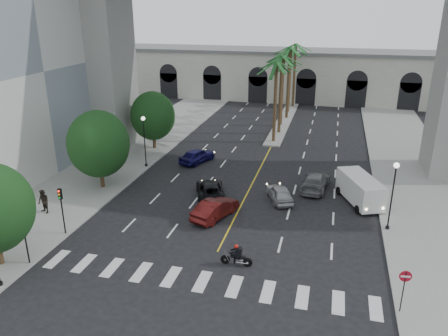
{
  "coord_description": "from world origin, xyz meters",
  "views": [
    {
      "loc": [
        6.82,
        -22.75,
        15.68
      ],
      "look_at": [
        -0.57,
        6.0,
        4.56
      ],
      "focal_mm": 35.0,
      "sensor_mm": 36.0,
      "label": 1
    }
  ],
  "objects_px": {
    "motorcycle_rider": "(237,256)",
    "lamp_post_left_far": "(144,137)",
    "traffic_signal_far": "(61,203)",
    "car_d": "(315,182)",
    "traffic_signal_near": "(24,230)",
    "car_c": "(210,190)",
    "car_a": "(280,193)",
    "car_e": "(197,155)",
    "lamp_post_right": "(393,191)",
    "car_b": "(215,209)",
    "do_not_enter_sign": "(404,283)",
    "pedestrian_b": "(44,202)",
    "cargo_van": "(360,189)",
    "pedestrian_a": "(18,222)"
  },
  "relations": [
    {
      "from": "lamp_post_left_far",
      "to": "pedestrian_a",
      "type": "xyz_separation_m",
      "value": [
        -3.02,
        -15.46,
        -2.1
      ]
    },
    {
      "from": "car_c",
      "to": "car_b",
      "type": "bearing_deg",
      "value": 91.49
    },
    {
      "from": "traffic_signal_near",
      "to": "car_a",
      "type": "relative_size",
      "value": 0.9
    },
    {
      "from": "car_c",
      "to": "car_d",
      "type": "height_order",
      "value": "car_d"
    },
    {
      "from": "traffic_signal_near",
      "to": "cargo_van",
      "type": "height_order",
      "value": "traffic_signal_near"
    },
    {
      "from": "lamp_post_right",
      "to": "car_a",
      "type": "distance_m",
      "value": 9.4
    },
    {
      "from": "traffic_signal_near",
      "to": "car_e",
      "type": "bearing_deg",
      "value": 78.01
    },
    {
      "from": "traffic_signal_far",
      "to": "do_not_enter_sign",
      "type": "relative_size",
      "value": 1.35
    },
    {
      "from": "lamp_post_left_far",
      "to": "car_a",
      "type": "xyz_separation_m",
      "value": [
        14.37,
        -4.7,
        -2.53
      ]
    },
    {
      "from": "traffic_signal_far",
      "to": "car_a",
      "type": "bearing_deg",
      "value": 34.48
    },
    {
      "from": "lamp_post_left_far",
      "to": "car_c",
      "type": "height_order",
      "value": "lamp_post_left_far"
    },
    {
      "from": "car_d",
      "to": "traffic_signal_far",
      "type": "bearing_deg",
      "value": 44.38
    },
    {
      "from": "lamp_post_right",
      "to": "do_not_enter_sign",
      "type": "bearing_deg",
      "value": -91.15
    },
    {
      "from": "car_e",
      "to": "cargo_van",
      "type": "bearing_deg",
      "value": -179.69
    },
    {
      "from": "car_d",
      "to": "pedestrian_a",
      "type": "height_order",
      "value": "pedestrian_a"
    },
    {
      "from": "lamp_post_left_far",
      "to": "car_c",
      "type": "xyz_separation_m",
      "value": [
        8.47,
        -5.52,
        -2.53
      ]
    },
    {
      "from": "car_c",
      "to": "pedestrian_b",
      "type": "relative_size",
      "value": 2.54
    },
    {
      "from": "car_a",
      "to": "do_not_enter_sign",
      "type": "xyz_separation_m",
      "value": [
        8.24,
        -12.92,
        1.27
      ]
    },
    {
      "from": "car_b",
      "to": "car_c",
      "type": "distance_m",
      "value": 3.85
    },
    {
      "from": "traffic_signal_far",
      "to": "car_d",
      "type": "xyz_separation_m",
      "value": [
        17.05,
        13.04,
        -1.77
      ]
    },
    {
      "from": "traffic_signal_near",
      "to": "car_c",
      "type": "bearing_deg",
      "value": 57.19
    },
    {
      "from": "motorcycle_rider",
      "to": "car_c",
      "type": "distance_m",
      "value": 10.75
    },
    {
      "from": "traffic_signal_near",
      "to": "motorcycle_rider",
      "type": "distance_m",
      "value": 13.49
    },
    {
      "from": "traffic_signal_near",
      "to": "car_d",
      "type": "distance_m",
      "value": 24.17
    },
    {
      "from": "pedestrian_b",
      "to": "do_not_enter_sign",
      "type": "relative_size",
      "value": 0.72
    },
    {
      "from": "lamp_post_left_far",
      "to": "traffic_signal_far",
      "type": "bearing_deg",
      "value": -89.6
    },
    {
      "from": "traffic_signal_far",
      "to": "car_d",
      "type": "distance_m",
      "value": 21.54
    },
    {
      "from": "pedestrian_b",
      "to": "do_not_enter_sign",
      "type": "height_order",
      "value": "do_not_enter_sign"
    },
    {
      "from": "traffic_signal_far",
      "to": "cargo_van",
      "type": "distance_m",
      "value": 23.56
    },
    {
      "from": "car_d",
      "to": "car_e",
      "type": "bearing_deg",
      "value": -11.68
    },
    {
      "from": "car_e",
      "to": "pedestrian_a",
      "type": "distance_m",
      "value": 19.78
    },
    {
      "from": "lamp_post_right",
      "to": "car_d",
      "type": "relative_size",
      "value": 1.04
    },
    {
      "from": "car_d",
      "to": "pedestrian_a",
      "type": "relative_size",
      "value": 2.63
    },
    {
      "from": "motorcycle_rider",
      "to": "do_not_enter_sign",
      "type": "distance_m",
      "value": 9.92
    },
    {
      "from": "car_e",
      "to": "do_not_enter_sign",
      "type": "height_order",
      "value": "do_not_enter_sign"
    },
    {
      "from": "do_not_enter_sign",
      "to": "motorcycle_rider",
      "type": "bearing_deg",
      "value": 158.85
    },
    {
      "from": "motorcycle_rider",
      "to": "pedestrian_b",
      "type": "xyz_separation_m",
      "value": [
        -16.43,
        3.24,
        0.45
      ]
    },
    {
      "from": "lamp_post_right",
      "to": "car_a",
      "type": "bearing_deg",
      "value": 158.62
    },
    {
      "from": "motorcycle_rider",
      "to": "do_not_enter_sign",
      "type": "xyz_separation_m",
      "value": [
        9.55,
        -2.38,
        1.28
      ]
    },
    {
      "from": "car_d",
      "to": "car_c",
      "type": "bearing_deg",
      "value": 32.03
    },
    {
      "from": "lamp_post_right",
      "to": "car_b",
      "type": "distance_m",
      "value": 13.18
    },
    {
      "from": "traffic_signal_far",
      "to": "motorcycle_rider",
      "type": "bearing_deg",
      "value": -3.26
    },
    {
      "from": "lamp_post_left_far",
      "to": "lamp_post_right",
      "type": "relative_size",
      "value": 1.0
    },
    {
      "from": "motorcycle_rider",
      "to": "car_c",
      "type": "xyz_separation_m",
      "value": [
        -4.59,
        9.72,
        0.01
      ]
    },
    {
      "from": "car_c",
      "to": "cargo_van",
      "type": "distance_m",
      "value": 12.62
    },
    {
      "from": "car_e",
      "to": "car_b",
      "type": "bearing_deg",
      "value": 135.49
    },
    {
      "from": "car_a",
      "to": "car_e",
      "type": "distance_m",
      "value": 12.29
    },
    {
      "from": "motorcycle_rider",
      "to": "lamp_post_left_far",
      "type": "bearing_deg",
      "value": 130.16
    },
    {
      "from": "car_c",
      "to": "car_d",
      "type": "distance_m",
      "value": 9.59
    },
    {
      "from": "car_c",
      "to": "motorcycle_rider",
      "type": "bearing_deg",
      "value": 94.91
    }
  ]
}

